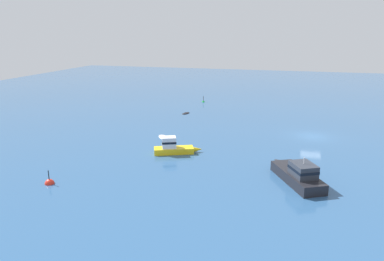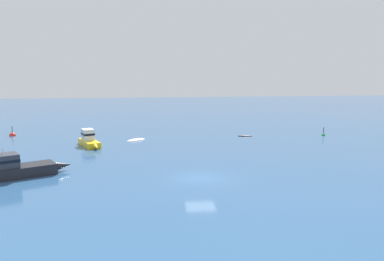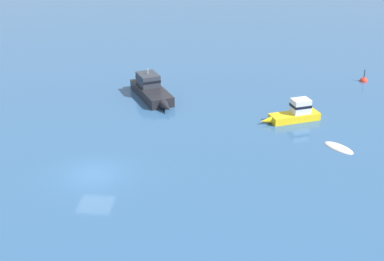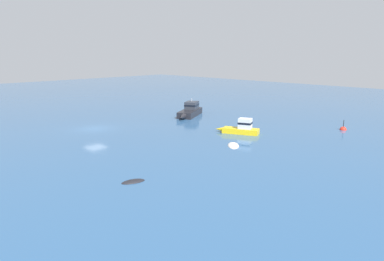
{
  "view_description": "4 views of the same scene",
  "coord_description": "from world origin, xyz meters",
  "px_view_note": "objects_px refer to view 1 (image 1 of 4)",
  "views": [
    {
      "loc": [
        46.68,
        -2.93,
        13.1
      ],
      "look_at": [
        5.09,
        -14.63,
        1.05
      ],
      "focal_mm": 33.52,
      "sensor_mm": 36.0,
      "label": 1
    },
    {
      "loc": [
        4.47,
        35.37,
        9.84
      ],
      "look_at": [
        -0.72,
        -13.52,
        1.85
      ],
      "focal_mm": 40.99,
      "sensor_mm": 36.0,
      "label": 2
    },
    {
      "loc": [
        -34.68,
        -9.89,
        19.49
      ],
      "look_at": [
        2.44,
        -6.86,
        2.59
      ],
      "focal_mm": 52.93,
      "sensor_mm": 36.0,
      "label": 3
    },
    {
      "loc": [
        -23.79,
        -41.1,
        9.75
      ],
      "look_at": [
        6.32,
        -11.39,
        0.53
      ],
      "focal_mm": 34.03,
      "sensor_mm": 36.0,
      "label": 4
    }
  ],
  "objects_px": {
    "cabin_cruiser": "(173,147)",
    "launch": "(297,174)",
    "rib": "(164,138)",
    "mooring_buoy": "(50,184)",
    "channel_buoy": "(203,102)",
    "rib_1": "(186,114)"
  },
  "relations": [
    {
      "from": "channel_buoy",
      "to": "mooring_buoy",
      "type": "bearing_deg",
      "value": -5.65
    },
    {
      "from": "cabin_cruiser",
      "to": "mooring_buoy",
      "type": "relative_size",
      "value": 3.18
    },
    {
      "from": "launch",
      "to": "mooring_buoy",
      "type": "xyz_separation_m",
      "value": [
        6.39,
        -21.13,
        -0.75
      ]
    },
    {
      "from": "rib",
      "to": "mooring_buoy",
      "type": "relative_size",
      "value": 1.69
    },
    {
      "from": "launch",
      "to": "rib",
      "type": "height_order",
      "value": "launch"
    },
    {
      "from": "launch",
      "to": "mooring_buoy",
      "type": "bearing_deg",
      "value": 78.86
    },
    {
      "from": "cabin_cruiser",
      "to": "launch",
      "type": "bearing_deg",
      "value": -41.57
    },
    {
      "from": "launch",
      "to": "cabin_cruiser",
      "type": "bearing_deg",
      "value": 43.39
    },
    {
      "from": "launch",
      "to": "cabin_cruiser",
      "type": "xyz_separation_m",
      "value": [
        -4.44,
        -13.16,
        -0.08
      ]
    },
    {
      "from": "launch",
      "to": "rib",
      "type": "relative_size",
      "value": 2.74
    },
    {
      "from": "launch",
      "to": "rib_1",
      "type": "bearing_deg",
      "value": 8.5
    },
    {
      "from": "rib",
      "to": "rib_1",
      "type": "distance_m",
      "value": 14.06
    },
    {
      "from": "launch",
      "to": "channel_buoy",
      "type": "distance_m",
      "value": 38.17
    },
    {
      "from": "launch",
      "to": "cabin_cruiser",
      "type": "distance_m",
      "value": 13.89
    },
    {
      "from": "cabin_cruiser",
      "to": "mooring_buoy",
      "type": "xyz_separation_m",
      "value": [
        10.83,
        -7.97,
        -0.67
      ]
    },
    {
      "from": "channel_buoy",
      "to": "cabin_cruiser",
      "type": "bearing_deg",
      "value": 7.62
    },
    {
      "from": "rib",
      "to": "channel_buoy",
      "type": "height_order",
      "value": "channel_buoy"
    },
    {
      "from": "rib",
      "to": "launch",
      "type": "bearing_deg",
      "value": 17.77
    },
    {
      "from": "rib",
      "to": "channel_buoy",
      "type": "bearing_deg",
      "value": 141.05
    },
    {
      "from": "channel_buoy",
      "to": "mooring_buoy",
      "type": "xyz_separation_m",
      "value": [
        40.49,
        -4.0,
        -0.02
      ]
    },
    {
      "from": "channel_buoy",
      "to": "mooring_buoy",
      "type": "relative_size",
      "value": 0.8
    },
    {
      "from": "cabin_cruiser",
      "to": "mooring_buoy",
      "type": "bearing_deg",
      "value": -149.26
    }
  ]
}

